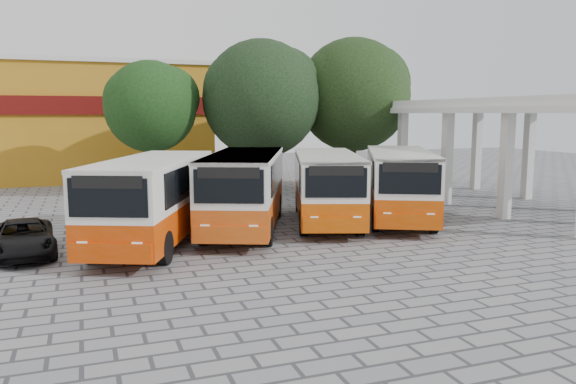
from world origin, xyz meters
name	(u,v)px	position (x,y,z in m)	size (l,w,h in m)	color
ground	(367,240)	(0.00, 0.00, 0.00)	(90.00, 90.00, 0.00)	slate
terminal_shelter	(521,109)	(10.50, 4.00, 4.91)	(6.80, 15.80, 5.40)	silver
shophouse_block	(64,121)	(-11.00, 25.99, 4.16)	(20.40, 10.40, 8.30)	#B07314
bus_far_left	(153,195)	(-7.50, 2.18, 1.79)	(5.77, 9.20, 3.09)	#C13400
bus_centre_left	(245,186)	(-3.75, 3.43, 1.79)	(5.69, 9.21, 3.10)	#C2470C
bus_centre_right	(327,183)	(0.00, 3.75, 1.72)	(5.09, 8.81, 2.98)	#BE4300
bus_far_right	(400,180)	(3.29, 3.24, 1.76)	(6.04, 9.09, 3.05)	#C03F00
tree_left	(152,104)	(-6.03, 14.58, 5.24)	(5.43, 5.17, 7.66)	#4A311C
tree_middle	(263,95)	(0.35, 13.99, 5.78)	(7.31, 6.96, 9.03)	black
tree_right	(355,91)	(6.45, 14.04, 6.07)	(7.45, 7.09, 9.39)	#3A280F
parked_car	(23,238)	(-11.79, 1.96, 0.58)	(1.93, 4.19, 1.16)	black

